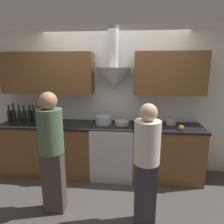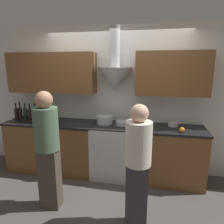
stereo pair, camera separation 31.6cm
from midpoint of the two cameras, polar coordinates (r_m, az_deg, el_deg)
ground_plane at (r=3.53m, az=-3.08°, el=-19.95°), size 12.00×12.00×0.00m
wall_back at (r=3.57m, az=-3.33°, el=5.96°), size 8.40×0.60×2.60m
counter_left at (r=3.90m, az=-19.71°, el=-9.65°), size 1.62×0.62×0.94m
counter_right at (r=3.58m, az=12.77°, el=-11.24°), size 1.18×0.62×0.94m
stove_range at (r=3.58m, az=-2.42°, el=-10.87°), size 0.71×0.60×0.94m
wine_bottle_0 at (r=4.11m, az=-29.26°, el=-0.72°), size 0.07×0.07×0.31m
wine_bottle_1 at (r=4.06m, az=-28.30°, el=-0.66°), size 0.07×0.07×0.34m
wine_bottle_2 at (r=4.02m, az=-27.05°, el=-0.72°), size 0.07×0.07×0.32m
wine_bottle_3 at (r=3.95m, az=-25.89°, el=-0.85°), size 0.07×0.07×0.31m
wine_bottle_4 at (r=3.93m, az=-24.56°, el=-0.69°), size 0.07×0.07×0.33m
wine_bottle_5 at (r=3.87m, az=-23.57°, el=-0.84°), size 0.07×0.07×0.34m
wine_bottle_6 at (r=3.83m, az=-22.31°, el=-0.88°), size 0.07×0.07×0.32m
wine_bottle_7 at (r=3.80m, az=-21.06°, el=-0.78°), size 0.07×0.07×0.35m
stock_pot at (r=3.47m, az=-5.00°, el=-2.28°), size 0.28×0.28×0.15m
mixing_bowl at (r=3.43m, az=0.22°, el=-3.12°), size 0.24×0.24×0.07m
orange_fruit at (r=3.26m, az=16.56°, el=-4.35°), size 0.08×0.08×0.08m
saucepan at (r=3.55m, az=14.07°, el=-2.89°), size 0.17×0.17×0.07m
person_foreground_left at (r=2.73m, az=-20.18°, el=-9.66°), size 0.32×0.32×1.62m
person_foreground_right at (r=2.40m, az=6.02°, el=-13.57°), size 0.30×0.30×1.52m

